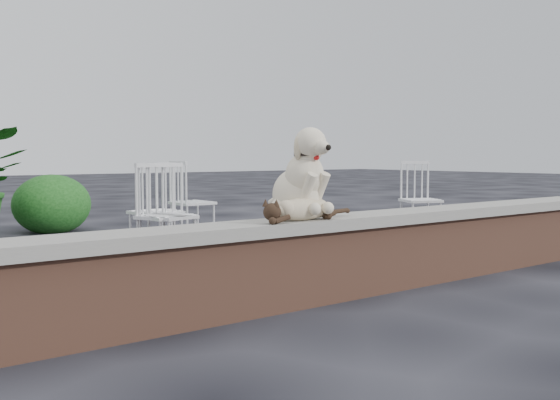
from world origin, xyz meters
TOP-DOWN VIEW (x-y plane):
  - ground at (0.00, 0.00)m, footprint 60.00×60.00m
  - brick_wall at (0.00, 0.00)m, footprint 6.00×0.30m
  - capstone at (0.00, 0.00)m, footprint 6.20×0.40m
  - dog at (-0.55, 0.08)m, footprint 0.44×0.57m
  - cat at (-0.63, -0.07)m, footprint 1.00×0.29m
  - chair_a at (-0.58, 1.92)m, footprint 0.73×0.73m
  - chair_b at (-0.57, 1.92)m, footprint 0.59×0.59m
  - chair_c at (-0.45, 2.39)m, footprint 0.59×0.59m
  - chair_d at (2.90, 1.87)m, footprint 0.75×0.75m
  - chair_e at (0.47, 3.26)m, footprint 0.57×0.57m

SIDE VIEW (x-z plane):
  - ground at x=0.00m, z-range 0.00..0.00m
  - brick_wall at x=0.00m, z-range 0.00..0.50m
  - chair_a at x=-0.58m, z-range 0.00..0.94m
  - chair_b at x=-0.57m, z-range 0.00..0.94m
  - chair_c at x=-0.45m, z-range 0.00..0.94m
  - chair_d at x=2.90m, z-range 0.00..0.94m
  - chair_e at x=0.47m, z-range 0.00..0.94m
  - capstone at x=0.00m, z-range 0.50..0.58m
  - cat at x=-0.63m, z-range 0.58..0.75m
  - dog at x=-0.55m, z-range 0.58..1.21m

